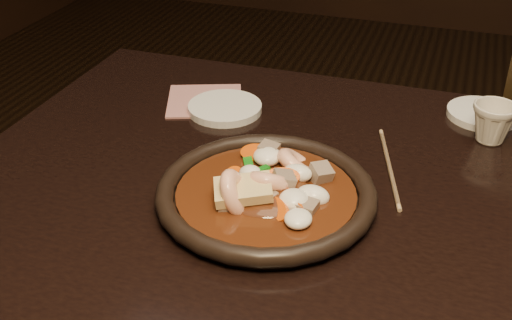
% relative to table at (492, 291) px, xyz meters
% --- Properties ---
extents(table, '(1.60, 0.90, 0.75)m').
position_rel_table_xyz_m(table, '(0.00, 0.00, 0.00)').
color(table, black).
rests_on(table, floor).
extents(plate, '(0.31, 0.31, 0.03)m').
position_rel_table_xyz_m(plate, '(-0.32, -0.01, 0.09)').
color(plate, black).
rests_on(plate, table).
extents(stirfry, '(0.17, 0.20, 0.07)m').
position_rel_table_xyz_m(stirfry, '(-0.31, -0.00, 0.10)').
color(stirfry, '#3E1A0B').
rests_on(stirfry, plate).
extents(saucer_left, '(0.13, 0.13, 0.01)m').
position_rel_table_xyz_m(saucer_left, '(-0.47, 0.24, 0.08)').
color(saucer_left, silver).
rests_on(saucer_left, table).
extents(saucer_right, '(0.12, 0.12, 0.01)m').
position_rel_table_xyz_m(saucer_right, '(-0.04, 0.36, 0.08)').
color(saucer_right, silver).
rests_on(saucer_right, table).
extents(tea_cup, '(0.09, 0.08, 0.07)m').
position_rel_table_xyz_m(tea_cup, '(-0.02, 0.28, 0.11)').
color(tea_cup, beige).
rests_on(tea_cup, table).
extents(chopsticks, '(0.07, 0.22, 0.01)m').
position_rel_table_xyz_m(chopsticks, '(-0.17, 0.14, 0.08)').
color(chopsticks, tan).
rests_on(chopsticks, table).
extents(napkin, '(0.17, 0.17, 0.00)m').
position_rel_table_xyz_m(napkin, '(-0.52, 0.27, 0.08)').
color(napkin, '#AE6E6B').
rests_on(napkin, table).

